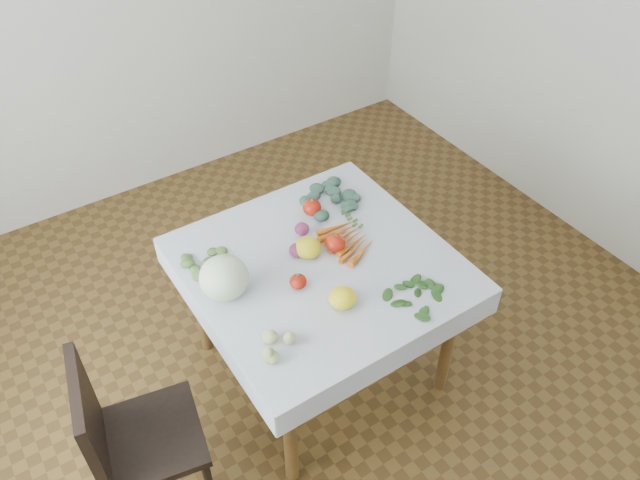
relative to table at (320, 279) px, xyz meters
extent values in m
plane|color=brown|center=(0.00, 0.00, -0.65)|extent=(4.00, 4.00, 0.00)
cube|color=brown|center=(0.00, 0.00, 0.08)|extent=(1.00, 1.00, 0.04)
cylinder|color=brown|center=(-0.44, -0.44, -0.30)|extent=(0.06, 0.06, 0.71)
cylinder|color=brown|center=(0.44, -0.44, -0.30)|extent=(0.06, 0.06, 0.71)
cylinder|color=brown|center=(-0.44, 0.44, -0.30)|extent=(0.06, 0.06, 0.71)
cylinder|color=brown|center=(0.44, 0.44, -0.30)|extent=(0.06, 0.06, 0.71)
cube|color=silver|center=(0.00, 0.00, 0.10)|extent=(1.12, 1.12, 0.01)
cube|color=black|center=(-0.94, -0.19, -0.22)|extent=(0.47, 0.47, 0.04)
cube|color=black|center=(-1.12, -0.15, 0.02)|extent=(0.12, 0.40, 0.44)
cylinder|color=black|center=(-1.07, 0.02, -0.45)|extent=(0.03, 0.03, 0.41)
cylinder|color=black|center=(-0.73, -0.05, -0.45)|extent=(0.03, 0.03, 0.41)
ellipsoid|color=silver|center=(-0.43, 0.07, 0.20)|extent=(0.22, 0.22, 0.19)
ellipsoid|color=#B11B0B|center=(0.15, 0.31, 0.14)|extent=(0.12, 0.12, 0.08)
ellipsoid|color=#B11B0B|center=(0.10, 0.03, 0.14)|extent=(0.10, 0.10, 0.08)
ellipsoid|color=#B11B0B|center=(-0.16, -0.07, 0.13)|extent=(0.08, 0.08, 0.06)
ellipsoid|color=#B11B0B|center=(-0.01, 0.08, 0.14)|extent=(0.10, 0.10, 0.07)
ellipsoid|color=yellow|center=(-0.02, 0.08, 0.14)|extent=(0.15, 0.15, 0.09)
ellipsoid|color=yellow|center=(-0.06, -0.26, 0.14)|extent=(0.14, 0.14, 0.08)
ellipsoid|color=#601B41|center=(0.04, 0.21, 0.13)|extent=(0.09, 0.09, 0.06)
ellipsoid|color=#601B41|center=(-0.06, 0.10, 0.13)|extent=(0.10, 0.10, 0.06)
ellipsoid|color=#CDD67B|center=(-0.37, -0.29, 0.13)|extent=(0.06, 0.06, 0.05)
ellipsoid|color=#CDD67B|center=(-0.41, -0.28, 0.13)|extent=(0.06, 0.06, 0.05)
ellipsoid|color=#CDD67B|center=(-0.36, -0.33, 0.13)|extent=(0.06, 0.06, 0.05)
ellipsoid|color=#CDD67B|center=(-0.35, -0.24, 0.13)|extent=(0.06, 0.06, 0.05)
cone|color=orange|center=(0.18, 0.14, 0.12)|extent=(0.21, 0.06, 0.03)
cone|color=orange|center=(0.18, 0.11, 0.12)|extent=(0.21, 0.04, 0.03)
cone|color=orange|center=(0.18, 0.08, 0.12)|extent=(0.21, 0.04, 0.03)
cone|color=orange|center=(0.18, 0.04, 0.12)|extent=(0.21, 0.06, 0.03)
cone|color=orange|center=(0.18, 0.01, 0.12)|extent=(0.21, 0.08, 0.03)
cone|color=orange|center=(0.18, -0.02, 0.12)|extent=(0.21, 0.09, 0.03)
cone|color=orange|center=(0.18, -0.06, 0.12)|extent=(0.21, 0.11, 0.03)
ellipsoid|color=#3C634E|center=(0.30, 0.34, 0.12)|extent=(0.06, 0.06, 0.04)
ellipsoid|color=#3C634E|center=(0.26, 0.35, 0.12)|extent=(0.06, 0.06, 0.04)
ellipsoid|color=#3C634E|center=(0.29, 0.31, 0.12)|extent=(0.06, 0.06, 0.04)
ellipsoid|color=#3C634E|center=(0.31, 0.37, 0.12)|extent=(0.06, 0.06, 0.04)
ellipsoid|color=#3C634E|center=(0.23, 0.33, 0.12)|extent=(0.06, 0.06, 0.04)
ellipsoid|color=#3C634E|center=(0.34, 0.32, 0.12)|extent=(0.06, 0.06, 0.04)
ellipsoid|color=#3C634E|center=(0.26, 0.39, 0.12)|extent=(0.06, 0.06, 0.04)
ellipsoid|color=#3C634E|center=(0.25, 0.28, 0.12)|extent=(0.06, 0.06, 0.04)
ellipsoid|color=#3C634E|center=(0.36, 0.37, 0.12)|extent=(0.06, 0.06, 0.04)
ellipsoid|color=#3C634E|center=(0.20, 0.36, 0.12)|extent=(0.06, 0.06, 0.04)
ellipsoid|color=#3C634E|center=(0.33, 0.27, 0.12)|extent=(0.06, 0.06, 0.04)
ellipsoid|color=#3C634E|center=(0.31, 0.42, 0.12)|extent=(0.06, 0.06, 0.04)
ellipsoid|color=#3C634E|center=(0.19, 0.29, 0.12)|extent=(0.06, 0.06, 0.04)
ellipsoid|color=#3C634E|center=(0.41, 0.33, 0.12)|extent=(0.06, 0.06, 0.04)
ellipsoid|color=#3C634E|center=(0.20, 0.42, 0.12)|extent=(0.06, 0.06, 0.04)
ellipsoid|color=#3C634E|center=(0.28, 0.23, 0.12)|extent=(0.06, 0.06, 0.04)
ellipsoid|color=#214E18|center=(0.27, -0.40, 0.11)|extent=(0.06, 0.04, 0.01)
ellipsoid|color=#214E18|center=(0.23, -0.38, 0.11)|extent=(0.06, 0.04, 0.01)
ellipsoid|color=#214E18|center=(0.25, -0.43, 0.11)|extent=(0.06, 0.04, 0.01)
ellipsoid|color=#214E18|center=(0.28, -0.37, 0.11)|extent=(0.06, 0.04, 0.01)
ellipsoid|color=#214E18|center=(0.20, -0.40, 0.11)|extent=(0.06, 0.04, 0.01)
ellipsoid|color=#214E18|center=(0.29, -0.43, 0.11)|extent=(0.06, 0.04, 0.01)
ellipsoid|color=#214E18|center=(0.24, -0.35, 0.11)|extent=(0.06, 0.04, 0.01)
ellipsoid|color=#214E18|center=(0.21, -0.45, 0.11)|extent=(0.06, 0.04, 0.01)
ellipsoid|color=#214E18|center=(0.32, -0.38, 0.11)|extent=(0.06, 0.04, 0.01)
ellipsoid|color=#214E18|center=(0.17, -0.37, 0.11)|extent=(0.06, 0.04, 0.01)
ellipsoid|color=#214E18|center=(0.28, -0.47, 0.11)|extent=(0.06, 0.04, 0.01)
ellipsoid|color=#214E18|center=(0.29, -0.32, 0.11)|extent=(0.06, 0.04, 0.01)
ellipsoid|color=#214E18|center=(0.15, -0.44, 0.11)|extent=(0.06, 0.04, 0.01)
ellipsoid|color=#214E18|center=(0.36, -0.43, 0.11)|extent=(0.06, 0.04, 0.01)
ellipsoid|color=#214E18|center=(0.18, -0.31, 0.11)|extent=(0.06, 0.04, 0.01)
ellipsoid|color=#5B863D|center=(-0.38, 0.25, 0.11)|extent=(0.05, 0.05, 0.02)
ellipsoid|color=#5B863D|center=(-0.42, 0.27, 0.11)|extent=(0.05, 0.05, 0.02)
ellipsoid|color=#5B863D|center=(-0.39, 0.22, 0.11)|extent=(0.05, 0.05, 0.02)
ellipsoid|color=#5B863D|center=(-0.38, 0.29, 0.11)|extent=(0.05, 0.05, 0.02)
ellipsoid|color=#5B863D|center=(-0.46, 0.24, 0.11)|extent=(0.05, 0.05, 0.02)
ellipsoid|color=#5B863D|center=(-0.34, 0.23, 0.11)|extent=(0.05, 0.05, 0.02)
ellipsoid|color=#5B863D|center=(-0.43, 0.31, 0.11)|extent=(0.05, 0.05, 0.02)
ellipsoid|color=#5B863D|center=(-0.44, 0.18, 0.11)|extent=(0.05, 0.05, 0.02)
ellipsoid|color=#5B863D|center=(-0.31, 0.29, 0.11)|extent=(0.05, 0.05, 0.02)
ellipsoid|color=#5B863D|center=(-0.51, 0.28, 0.11)|extent=(0.05, 0.05, 0.02)
camera|label=1|loc=(-1.09, -1.66, 2.05)|focal=35.00mm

